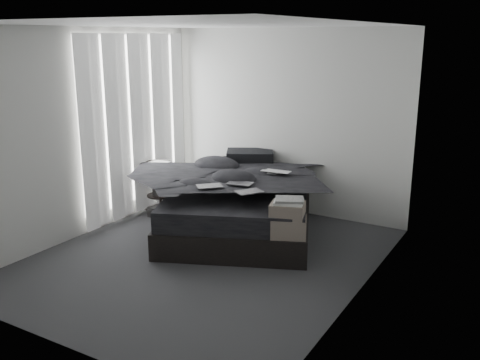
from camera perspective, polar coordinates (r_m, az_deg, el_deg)
The scene contains 25 objects.
floor at distance 6.26m, azimuth -3.74°, elevation -8.31°, with size 3.60×4.20×0.01m, color #303032.
ceiling at distance 5.75m, azimuth -4.20°, elevation 16.23°, with size 3.60×4.20×0.01m, color white.
wall_back at distance 7.66m, azimuth 4.95°, elevation 6.17°, with size 3.60×0.01×2.60m, color silver.
wall_front at distance 4.35m, azimuth -19.71°, elevation -1.60°, with size 3.60×0.01×2.60m, color silver.
wall_left at distance 7.02m, azimuth -16.24°, elevation 4.80°, with size 0.01×4.20×2.60m, color silver.
wall_right at distance 5.09m, azimuth 13.04°, elevation 1.28°, with size 0.01×4.20×2.60m, color silver.
window_left at distance 7.64m, azimuth -11.28°, elevation 6.29°, with size 0.02×2.00×2.30m, color white.
curtain_left at distance 7.62m, azimuth -10.97°, elevation 5.74°, with size 0.06×2.12×2.48m, color white.
bed at distance 7.07m, azimuth 0.03°, elevation -4.08°, with size 1.79×2.36×0.32m, color black.
mattress at distance 6.98m, azimuth 0.03°, elevation -1.86°, with size 1.72×2.29×0.25m, color black.
duvet at distance 6.85m, azimuth -0.03°, elevation 0.11°, with size 1.74×2.02×0.27m, color black.
pillow_lower at distance 7.81m, azimuth 0.50°, elevation 1.55°, with size 0.71×0.48×0.16m, color black.
pillow_upper at distance 7.74m, azimuth 1.07°, elevation 2.60°, with size 0.66×0.46×0.15m, color black.
laptop at distance 6.88m, azimuth 3.69°, elevation 1.45°, with size 0.38×0.24×0.03m, color silver.
comic_a at distance 6.31m, azimuth -3.30°, elevation 0.11°, with size 0.30×0.19×0.01m, color black.
comic_b at distance 6.42m, azimuth -0.00°, elevation 0.45°, with size 0.30×0.19×0.01m, color black.
comic_c at distance 6.07m, azimuth 0.96°, elevation -0.34°, with size 0.30×0.19×0.01m, color black.
side_stand at distance 7.89m, azimuth -8.53°, elevation -0.68°, with size 0.39×0.39×0.72m, color black.
papers at distance 7.79m, azimuth -8.64°, elevation 1.88°, with size 0.28×0.20×0.01m, color white.
floor_books at distance 7.72m, azimuth -9.03°, elevation -3.32°, with size 0.14×0.19×0.14m, color black.
box_lower at distance 6.09m, azimuth 5.07°, elevation -7.44°, with size 0.42×0.32×0.31m, color black.
box_mid at distance 5.99m, azimuth 5.21°, elevation -5.08°, with size 0.39×0.31×0.23m, color #675B52.
box_upper at distance 5.93m, azimuth 5.09°, elevation -3.24°, with size 0.37×0.30×0.16m, color #675B52.
art_book_white at distance 5.90m, azimuth 5.20°, elevation -2.35°, with size 0.32×0.25×0.03m, color silver.
art_book_snake at distance 5.88m, azimuth 5.29°, elevation -2.10°, with size 0.31×0.24×0.03m, color silver.
Camera 1 is at (3.24, -4.74, 2.48)m, focal length 40.00 mm.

